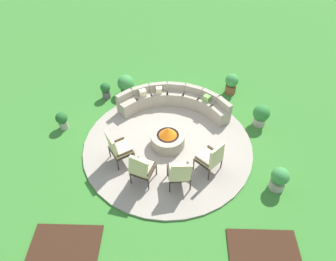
{
  "coord_description": "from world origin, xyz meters",
  "views": [
    {
      "loc": [
        0.19,
        -6.36,
        6.9
      ],
      "look_at": [
        0.0,
        0.2,
        0.45
      ],
      "focal_mm": 33.27,
      "sensor_mm": 36.0,
      "label": 1
    }
  ],
  "objects": [
    {
      "name": "ground_plane",
      "position": [
        0.0,
        0.0,
        0.0
      ],
      "size": [
        24.0,
        24.0,
        0.0
      ],
      "primitive_type": "plane",
      "color": "#387A2D"
    },
    {
      "name": "patio_circle",
      "position": [
        0.0,
        0.0,
        0.03
      ],
      "size": [
        5.04,
        5.04,
        0.06
      ],
      "primitive_type": "cylinder",
      "color": "#9E9384",
      "rests_on": "ground_plane"
    },
    {
      "name": "mulch_bed_left",
      "position": [
        -2.27,
        -3.45,
        0.02
      ],
      "size": [
        1.61,
        1.55,
        0.04
      ],
      "primitive_type": "cube",
      "color": "#382114",
      "rests_on": "ground_plane"
    },
    {
      "name": "fire_pit",
      "position": [
        0.0,
        0.0,
        0.32
      ],
      "size": [
        1.0,
        1.0,
        0.69
      ],
      "color": "#9E937F",
      "rests_on": "patio_circle"
    },
    {
      "name": "curved_stone_bench",
      "position": [
        0.17,
        1.68,
        0.36
      ],
      "size": [
        3.7,
        1.46,
        0.72
      ],
      "color": "#9E937F",
      "rests_on": "patio_circle"
    },
    {
      "name": "lounge_chair_front_left",
      "position": [
        -1.36,
        -0.68,
        0.64
      ],
      "size": [
        0.79,
        0.82,
        1.16
      ],
      "rotation": [
        0.0,
        0.0,
        5.29
      ],
      "color": "#2D2319",
      "rests_on": "patio_circle"
    },
    {
      "name": "lounge_chair_front_right",
      "position": [
        -0.64,
        -1.38,
        0.63
      ],
      "size": [
        0.72,
        0.74,
        1.16
      ],
      "rotation": [
        0.0,
        0.0,
        5.94
      ],
      "color": "#2D2319",
      "rests_on": "patio_circle"
    },
    {
      "name": "lounge_chair_back_left",
      "position": [
        0.34,
        -1.47,
        0.6
      ],
      "size": [
        0.66,
        0.64,
        1.05
      ],
      "rotation": [
        0.0,
        0.0,
        6.43
      ],
      "color": "#2D2319",
      "rests_on": "patio_circle"
    },
    {
      "name": "lounge_chair_back_right",
      "position": [
        1.18,
        -0.94,
        0.59
      ],
      "size": [
        0.82,
        0.84,
        1.02
      ],
      "rotation": [
        0.0,
        0.0,
        7.12
      ],
      "color": "#2D2319",
      "rests_on": "patio_circle"
    },
    {
      "name": "potted_plant_0",
      "position": [
        2.9,
        1.03,
        0.41
      ],
      "size": [
        0.52,
        0.52,
        0.74
      ],
      "color": "#A89E8E",
      "rests_on": "ground_plane"
    },
    {
      "name": "potted_plant_1",
      "position": [
        -3.32,
        0.69,
        0.34
      ],
      "size": [
        0.37,
        0.37,
        0.61
      ],
      "color": "#A89E8E",
      "rests_on": "ground_plane"
    },
    {
      "name": "potted_plant_2",
      "position": [
        -1.55,
        2.53,
        0.4
      ],
      "size": [
        0.58,
        0.58,
        0.74
      ],
      "color": "#605B56",
      "rests_on": "ground_plane"
    },
    {
      "name": "potted_plant_3",
      "position": [
        2.17,
        2.7,
        0.41
      ],
      "size": [
        0.46,
        0.46,
        0.75
      ],
      "color": "brown",
      "rests_on": "ground_plane"
    },
    {
      "name": "potted_plant_4",
      "position": [
        2.93,
        -1.42,
        0.39
      ],
      "size": [
        0.47,
        0.47,
        0.72
      ],
      "color": "#A89E8E",
      "rests_on": "ground_plane"
    },
    {
      "name": "potted_plant_5",
      "position": [
        -2.23,
        2.26,
        0.34
      ],
      "size": [
        0.34,
        0.34,
        0.61
      ],
      "color": "#605B56",
      "rests_on": "ground_plane"
    }
  ]
}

